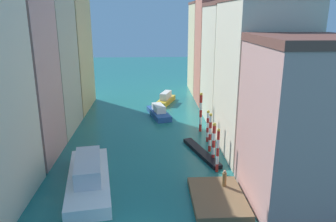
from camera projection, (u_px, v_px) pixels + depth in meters
ground_plane at (143, 125)px, 45.85m from camera, size 154.00×154.00×0.00m
building_left_1 at (9, 54)px, 32.24m from camera, size 7.70×7.97×22.38m
building_left_2 at (40, 60)px, 41.24m from camera, size 7.70×9.63×18.79m
building_left_3 at (62, 46)px, 51.49m from camera, size 7.70×11.49×20.48m
building_right_0 at (301, 124)px, 25.43m from camera, size 7.70×9.41×13.50m
building_right_1 at (259, 76)px, 35.25m from camera, size 7.70×11.58×17.02m
building_right_2 at (233, 63)px, 46.21m from camera, size 7.70×11.12×16.58m
building_right_3 at (219, 47)px, 55.15m from camera, size 7.70×7.73×19.38m
building_right_4 at (210, 48)px, 64.26m from camera, size 7.70×10.32×17.32m
waterfront_dock at (218, 198)px, 27.14m from camera, size 4.36×6.34×0.53m
person_on_dock at (224, 179)px, 28.31m from camera, size 0.36×0.36×1.52m
mooring_pole_0 at (218, 150)px, 31.56m from camera, size 0.29×0.29×4.53m
mooring_pole_1 at (214, 142)px, 33.97m from camera, size 0.39×0.39×4.30m
mooring_pole_2 at (210, 132)px, 36.38m from camera, size 0.36×0.36×4.54m
mooring_pole_3 at (208, 126)px, 39.32m from camera, size 0.38×0.38×4.00m
mooring_pole_4 at (201, 112)px, 42.67m from camera, size 0.38×0.38×5.29m
vaporetto_white at (89, 176)px, 29.39m from camera, size 5.38×11.92×2.63m
gondola_black at (201, 152)px, 36.19m from camera, size 3.24×7.98×0.44m
motorboat_0 at (159, 112)px, 49.79m from camera, size 3.77×7.35×1.77m
motorboat_1 at (166, 99)px, 57.12m from camera, size 3.80×6.53×1.98m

